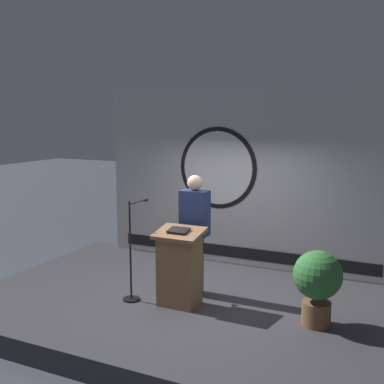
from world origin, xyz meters
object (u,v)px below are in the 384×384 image
(speaker_person, at_px, (195,234))
(potted_plant, at_px, (318,281))
(podium, at_px, (179,267))
(microphone_stand, at_px, (133,264))

(speaker_person, relative_size, potted_plant, 1.84)
(podium, distance_m, speaker_person, 0.60)
(speaker_person, height_order, microphone_stand, speaker_person)
(potted_plant, bearing_deg, podium, -175.30)
(podium, relative_size, potted_plant, 1.14)
(speaker_person, height_order, potted_plant, speaker_person)
(speaker_person, xyz_separation_m, microphone_stand, (-0.70, -0.57, -0.39))
(microphone_stand, height_order, potted_plant, microphone_stand)
(microphone_stand, distance_m, potted_plant, 2.54)
(podium, distance_m, potted_plant, 1.84)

